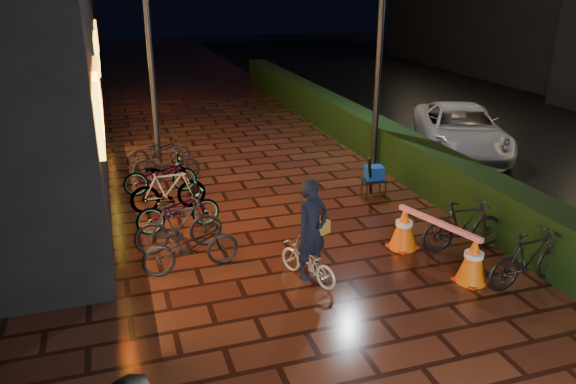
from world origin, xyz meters
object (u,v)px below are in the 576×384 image
object	(u,v)px
cyclist	(310,245)
traffic_barrier	(437,242)
van	(460,130)
cart_assembly	(374,175)

from	to	relation	value
cyclist	traffic_barrier	size ratio (longest dim) A/B	0.88
van	cart_assembly	size ratio (longest dim) A/B	4.65
van	traffic_barrier	size ratio (longest dim) A/B	2.37
van	traffic_barrier	world-z (taller)	van
cyclist	cart_assembly	xyz separation A→B (m)	(2.56, 3.01, -0.13)
van	traffic_barrier	distance (m)	6.69
van	cart_assembly	world-z (taller)	van
cyclist	cart_assembly	distance (m)	3.95
traffic_barrier	cart_assembly	bearing A→B (deg)	83.12
van	cart_assembly	distance (m)	4.28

